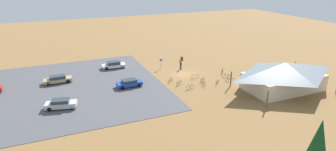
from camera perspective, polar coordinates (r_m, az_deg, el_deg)
ground at (r=55.95m, az=3.13°, el=0.26°), size 160.00×160.00×0.00m
parking_lot_asphalt at (r=51.94m, az=-24.43°, el=-3.14°), size 40.89×31.24×0.05m
bike_pavilion at (r=51.58m, az=21.99°, el=0.19°), size 14.90×9.43×4.76m
trash_bin at (r=64.43m, az=2.74°, el=3.34°), size 0.60×0.60×0.90m
lot_sign at (r=58.53m, az=-1.39°, el=2.63°), size 0.56×0.08×2.20m
pine_east at (r=26.98m, az=27.37°, el=-13.20°), size 2.74×2.74×7.93m
bicycle_orange_yard_right at (r=50.53m, az=7.08°, el=-1.64°), size 0.54×1.67×0.80m
bicycle_blue_trailside at (r=50.28m, az=2.13°, el=-1.57°), size 1.51×1.05×0.82m
bicycle_yellow_lone_east at (r=57.23m, az=10.67°, el=0.78°), size 1.18×1.24×0.81m
bicycle_black_yard_center at (r=52.15m, az=6.82°, el=-0.93°), size 1.40×0.90×0.76m
bicycle_green_yard_front at (r=51.40m, az=9.73°, el=-1.39°), size 1.30×1.12×0.81m
bicycle_purple_near_porch at (r=51.59m, az=0.45°, el=-1.02°), size 1.37×1.03×0.81m
bicycle_white_yard_left at (r=48.82m, az=4.37°, el=-2.27°), size 1.68×0.57×0.91m
bicycle_silver_edge_south at (r=53.65m, az=5.34°, el=-0.25°), size 1.78×0.48×0.84m
bicycle_teal_front_row at (r=53.06m, az=12.20°, el=-0.84°), size 1.52×1.02×0.85m
bicycle_red_edge_north at (r=54.97m, az=11.47°, el=-0.07°), size 0.98×1.47×0.81m
car_tan_mid_lot at (r=54.88m, az=-21.01°, el=-0.69°), size 4.80×1.85×1.34m
car_blue_inner_stall at (r=49.97m, az=-7.66°, el=-1.48°), size 4.33×1.82×1.30m
car_white_by_curb at (r=60.22m, az=-10.72°, el=2.10°), size 4.79×2.16×1.38m
car_silver_second_row at (r=44.58m, az=-20.45°, el=-5.28°), size 4.64×2.72×1.39m
visitor_crossing_yard at (r=58.37m, az=2.53°, el=2.05°), size 0.40×0.39×1.72m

